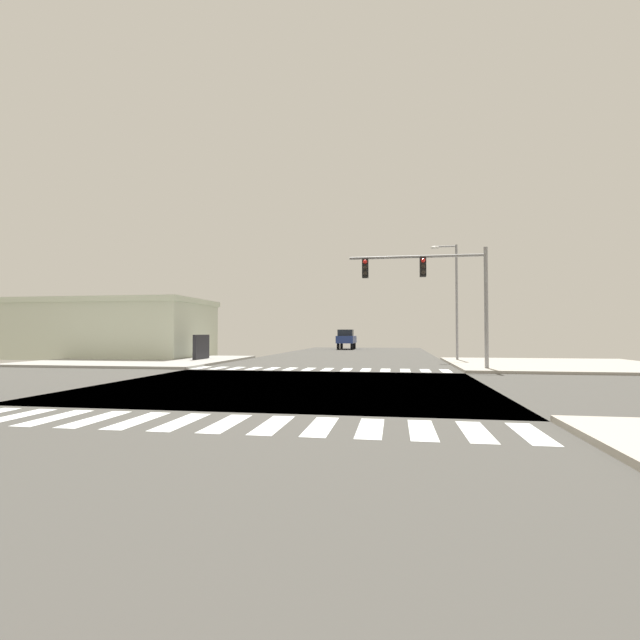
{
  "coord_description": "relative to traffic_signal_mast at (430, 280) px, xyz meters",
  "views": [
    {
      "loc": [
        3.74,
        -16.49,
        1.88
      ],
      "look_at": [
        -0.61,
        10.14,
        2.68
      ],
      "focal_mm": 25.77,
      "sensor_mm": 36.0,
      "label": 1
    }
  ],
  "objects": [
    {
      "name": "crosswalk_near",
      "position": [
        -5.8,
        -14.97,
        -4.65
      ],
      "size": [
        13.5,
        2.0,
        0.01
      ],
      "color": "white",
      "rests_on": "ground"
    },
    {
      "name": "ground",
      "position": [
        -5.55,
        -7.67,
        -4.67
      ],
      "size": [
        90.0,
        90.0,
        0.05
      ],
      "color": "#43423D"
    },
    {
      "name": "pickup_nearside_1",
      "position": [
        -7.55,
        30.56,
        -3.36
      ],
      "size": [
        2.0,
        5.1,
        2.35
      ],
      "rotation": [
        0.0,
        0.0,
        3.14
      ],
      "color": "black",
      "rests_on": "ground"
    },
    {
      "name": "sidewalk_corner_nw",
      "position": [
        -18.55,
        4.33,
        -4.58
      ],
      "size": [
        12.0,
        12.0,
        0.14
      ],
      "color": "#9B9994",
      "rests_on": "ground"
    },
    {
      "name": "bank_building",
      "position": [
        -23.34,
        8.22,
        -2.4
      ],
      "size": [
        15.78,
        7.95,
        4.48
      ],
      "color": "beige",
      "rests_on": "ground"
    },
    {
      "name": "crosswalk_far",
      "position": [
        -5.8,
        -0.37,
        -4.65
      ],
      "size": [
        13.5,
        2.0,
        0.01
      ],
      "color": "white",
      "rests_on": "ground"
    },
    {
      "name": "traffic_signal_mast",
      "position": [
        0.0,
        0.0,
        0.0
      ],
      "size": [
        7.02,
        0.55,
        6.27
      ],
      "color": "gray",
      "rests_on": "ground"
    },
    {
      "name": "sidewalk_corner_ne",
      "position": [
        7.45,
        4.33,
        -4.58
      ],
      "size": [
        12.0,
        12.0,
        0.14
      ],
      "color": "#A09B91",
      "rests_on": "ground"
    },
    {
      "name": "street_lamp",
      "position": [
        2.04,
        7.56,
        0.06
      ],
      "size": [
        1.78,
        0.32,
        7.85
      ],
      "color": "gray",
      "rests_on": "ground"
    }
  ]
}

